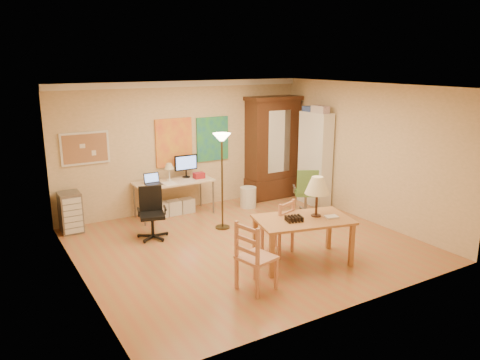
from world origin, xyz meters
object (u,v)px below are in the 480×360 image
office_chair_black (152,225)px  office_chair_green (306,202)px  armoire (272,154)px  dining_table (308,209)px  computer_desk (175,194)px  bookshelf (315,159)px

office_chair_black → office_chair_green: bearing=-6.5°
office_chair_green → armoire: armoire is taller
dining_table → office_chair_black: (-1.75, 2.21, -0.62)m
computer_desk → office_chair_black: size_ratio=1.72×
computer_desk → office_chair_green: size_ratio=1.63×
office_chair_black → office_chair_green: size_ratio=0.95×
office_chair_black → armoire: (3.34, 1.09, 0.76)m
office_chair_green → armoire: 1.64m
office_chair_black → office_chair_green: office_chair_green is taller
computer_desk → armoire: armoire is taller
office_chair_green → armoire: size_ratio=0.42×
computer_desk → bookshelf: (2.95, -0.87, 0.57)m
office_chair_black → bookshelf: 3.90m
dining_table → office_chair_black: dining_table is taller
computer_desk → bookshelf: size_ratio=0.78×
bookshelf → dining_table: bearing=-131.4°
dining_table → office_chair_green: (1.45, 1.85, -0.60)m
office_chair_black → office_chair_green: 3.22m
dining_table → armoire: 3.67m
dining_table → computer_desk: dining_table is taller
computer_desk → dining_table: bearing=-74.8°
dining_table → armoire: armoire is taller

